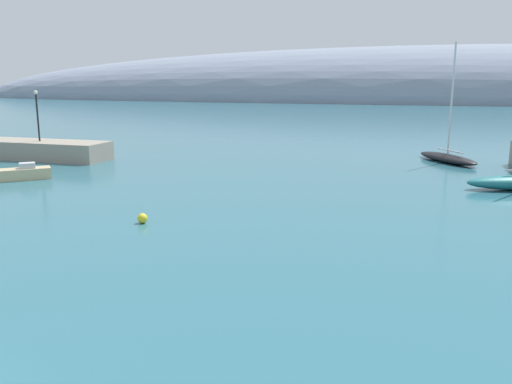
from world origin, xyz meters
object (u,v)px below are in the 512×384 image
sailboat_black_near_shore (447,157)px  mooring_buoy_yellow (142,218)px  harbor_lamp_post (37,110)px  motorboat_sand_foreground (18,174)px

sailboat_black_near_shore → mooring_buoy_yellow: (-16.30, -26.53, -0.22)m
harbor_lamp_post → motorboat_sand_foreground: bearing=-60.4°
sailboat_black_near_shore → motorboat_sand_foreground: sailboat_black_near_shore is taller
mooring_buoy_yellow → motorboat_sand_foreground: bearing=150.5°
sailboat_black_near_shore → harbor_lamp_post: size_ratio=2.26×
motorboat_sand_foreground → mooring_buoy_yellow: bearing=-71.8°
sailboat_black_near_shore → harbor_lamp_post: (-36.42, -8.80, 4.04)m
sailboat_black_near_shore → harbor_lamp_post: 37.68m
motorboat_sand_foreground → harbor_lamp_post: (-5.32, 9.38, 4.07)m
sailboat_black_near_shore → motorboat_sand_foreground: bearing=87.1°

